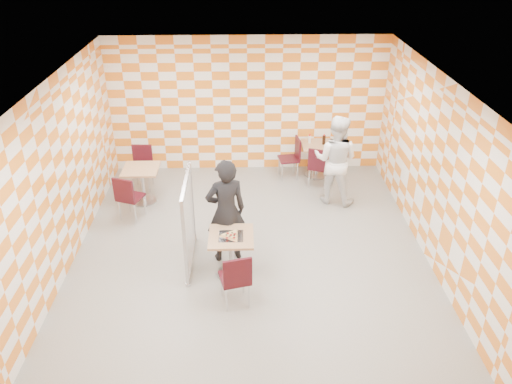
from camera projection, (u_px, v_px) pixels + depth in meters
room_shell at (249, 164)px, 8.29m from camera, size 7.00×7.00×7.00m
main_table at (231, 248)px, 7.87m from camera, size 0.70×0.70×0.75m
second_table at (317, 154)px, 11.00m from camera, size 0.70×0.70×0.75m
empty_table at (142, 179)px, 9.96m from camera, size 0.70×0.70×0.75m
chair_main_front at (236, 277)px, 7.19m from camera, size 0.51×0.52×0.92m
chair_second_front at (319, 164)px, 10.48m from camera, size 0.54×0.55×0.92m
chair_second_side at (293, 155)px, 10.90m from camera, size 0.48×0.47×0.92m
chair_empty_near at (128, 195)px, 9.32m from camera, size 0.54×0.55×0.92m
chair_empty_far at (142, 163)px, 10.52m from camera, size 0.44×0.45×0.92m
partition at (189, 221)px, 8.04m from camera, size 0.08×1.38×1.55m
man_dark at (226, 211)px, 8.09m from camera, size 0.76×0.60×1.83m
man_white at (335, 160)px, 9.81m from camera, size 1.09×0.98×1.83m
pizza_on_foil at (231, 235)px, 7.74m from camera, size 0.40×0.40×0.04m
sport_bottle at (310, 139)px, 10.93m from camera, size 0.06×0.06×0.20m
soda_bottle at (324, 140)px, 10.85m from camera, size 0.07×0.07×0.23m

